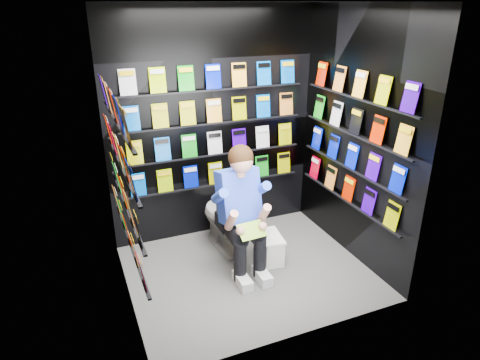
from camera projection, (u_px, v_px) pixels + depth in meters
name	position (u px, v px, depth m)	size (l,w,h in m)	color
floor	(248.00, 272.00, 4.45)	(2.40, 2.40, 0.00)	#585856
ceiling	(251.00, 2.00, 3.45)	(2.40, 2.40, 0.00)	white
wall_back	(214.00, 127.00, 4.80)	(2.40, 0.04, 2.60)	black
wall_front	(305.00, 196.00, 3.10)	(2.40, 0.04, 2.60)	black
wall_left	(116.00, 172.00, 3.53)	(0.04, 2.00, 2.60)	black
wall_right	(356.00, 139.00, 4.38)	(0.04, 2.00, 2.60)	black
comics_back	(214.00, 127.00, 4.78)	(2.10, 0.06, 1.37)	orange
comics_left	(120.00, 171.00, 3.54)	(0.06, 1.70, 1.37)	orange
comics_right	(354.00, 139.00, 4.36)	(0.06, 1.70, 1.37)	orange
toilet	(225.00, 217.00, 4.79)	(0.42, 0.75, 0.73)	silver
longbox	(270.00, 249.00, 4.61)	(0.20, 0.36, 0.27)	white
longbox_lid	(271.00, 237.00, 4.55)	(0.22, 0.38, 0.03)	white
reader	(238.00, 196.00, 4.30)	(0.55, 0.81, 1.49)	blue
held_comic	(252.00, 230.00, 4.08)	(0.27, 0.01, 0.18)	green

